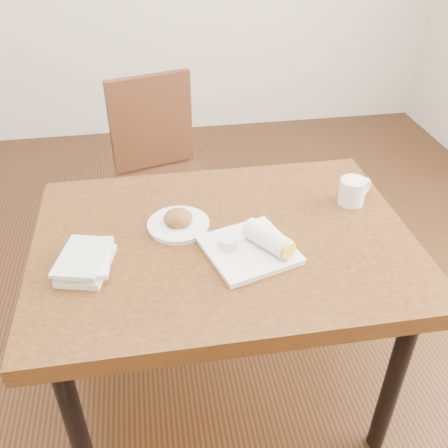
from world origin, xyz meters
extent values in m
cube|color=#472814|center=(0.00, 0.00, -0.01)|extent=(4.00, 5.00, 0.01)
cube|color=brown|center=(0.00, 0.00, 0.72)|extent=(1.21, 0.88, 0.06)
cylinder|color=black|center=(-0.50, -0.34, 0.34)|extent=(0.06, 0.06, 0.69)
cylinder|color=black|center=(0.50, -0.34, 0.34)|extent=(0.06, 0.06, 0.69)
cylinder|color=black|center=(-0.50, 0.34, 0.34)|extent=(0.06, 0.06, 0.69)
cylinder|color=black|center=(0.50, 0.34, 0.34)|extent=(0.06, 0.06, 0.69)
cylinder|color=#4C2615|center=(-0.01, 1.02, 0.23)|extent=(0.04, 0.04, 0.45)
cylinder|color=#4C2615|center=(-0.36, 0.92, 0.23)|extent=(0.04, 0.04, 0.45)
cylinder|color=#4C2615|center=(0.09, 0.67, 0.23)|extent=(0.04, 0.04, 0.45)
cylinder|color=#4C2615|center=(-0.26, 0.58, 0.23)|extent=(0.04, 0.04, 0.45)
cube|color=#4C2615|center=(-0.14, 0.80, 0.47)|extent=(0.52, 0.52, 0.04)
cube|color=#4C2615|center=(-0.19, 0.98, 0.73)|extent=(0.40, 0.15, 0.45)
cylinder|color=white|center=(-0.14, 0.08, 0.76)|extent=(0.20, 0.20, 0.01)
cylinder|color=white|center=(-0.14, 0.08, 0.77)|extent=(0.20, 0.20, 0.01)
ellipsoid|color=#B27538|center=(-0.14, 0.08, 0.79)|extent=(0.11, 0.10, 0.05)
cylinder|color=white|center=(0.47, 0.13, 0.80)|extent=(0.09, 0.09, 0.09)
torus|color=white|center=(0.52, 0.15, 0.80)|extent=(0.07, 0.04, 0.07)
cylinder|color=tan|center=(0.47, 0.13, 0.84)|extent=(0.08, 0.08, 0.01)
cylinder|color=#F2E5CC|center=(0.47, 0.13, 0.84)|extent=(0.05, 0.05, 0.00)
cube|color=white|center=(0.06, -0.09, 0.76)|extent=(0.31, 0.31, 0.01)
cube|color=white|center=(0.06, -0.09, 0.77)|extent=(0.31, 0.31, 0.01)
cylinder|color=white|center=(0.12, -0.10, 0.80)|extent=(0.14, 0.16, 0.06)
cylinder|color=yellow|center=(0.16, -0.16, 0.80)|extent=(0.06, 0.05, 0.06)
cylinder|color=silver|center=(0.00, -0.08, 0.79)|extent=(0.05, 0.05, 0.03)
cylinder|color=red|center=(0.00, -0.08, 0.80)|extent=(0.05, 0.05, 0.01)
cube|color=white|center=(-0.43, -0.08, 0.76)|extent=(0.18, 0.22, 0.02)
cube|color=silver|center=(-0.42, -0.08, 0.78)|extent=(0.14, 0.20, 0.02)
cube|color=#8DD08A|center=(-0.43, -0.09, 0.79)|extent=(0.17, 0.22, 0.01)
camera|label=1|loc=(-0.21, -1.26, 1.71)|focal=40.00mm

